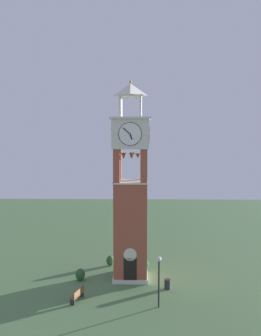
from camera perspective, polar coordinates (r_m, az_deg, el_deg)
ground at (r=33.01m, az=-0.00°, el=-17.12°), size 80.00×80.00×0.00m
clock_tower at (r=31.05m, az=-0.00°, el=-4.88°), size 3.44×3.44×17.18m
park_bench at (r=28.91m, az=-8.47°, el=-19.44°), size 0.91×1.66×0.95m
lamp_post at (r=26.97m, az=4.58°, el=-16.29°), size 0.36×0.36×3.79m
trash_bin at (r=30.78m, az=5.95°, el=-18.02°), size 0.52×0.52×0.80m
shrub_near_entry at (r=32.51m, az=-8.05°, el=-16.54°), size 0.82×0.82×1.04m
shrub_left_of_tower at (r=34.56m, az=2.23°, el=-15.21°), size 0.86×0.86×0.99m
shrub_behind_bench at (r=35.60m, az=-3.27°, el=-14.59°), size 0.75×0.75×1.00m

